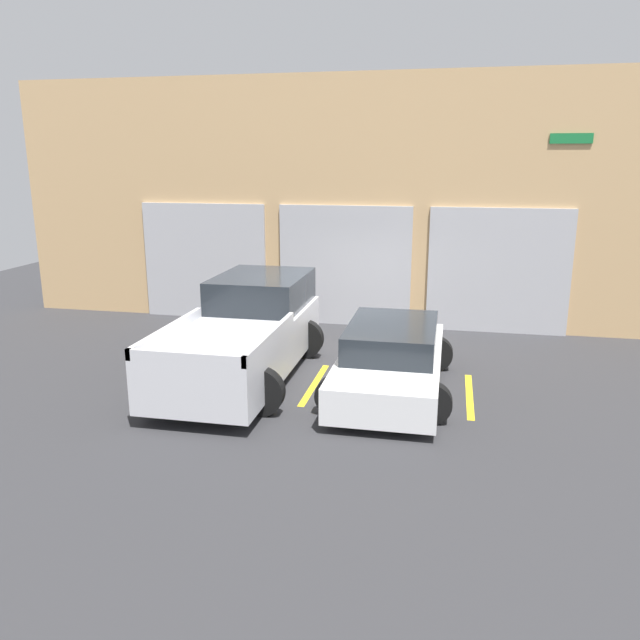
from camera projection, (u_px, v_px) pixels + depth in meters
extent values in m
plane|color=#2D2D30|center=(329.00, 360.00, 12.85)|extent=(28.00, 28.00, 0.00)
cube|color=tan|center=(356.00, 203.00, 15.23)|extent=(17.44, 0.60, 5.98)
cube|color=#ADADB2|center=(205.00, 261.00, 16.05)|extent=(3.26, 0.08, 2.95)
cube|color=#ADADB2|center=(345.00, 266.00, 15.33)|extent=(3.26, 0.08, 2.95)
cube|color=#ADADB2|center=(498.00, 271.00, 14.60)|extent=(3.26, 0.08, 2.95)
cube|color=#197238|center=(571.00, 138.00, 13.60)|extent=(0.90, 0.03, 0.22)
cube|color=silver|center=(241.00, 345.00, 11.59)|extent=(1.89, 5.02, 0.89)
cube|color=#1E2328|center=(262.00, 290.00, 12.71)|extent=(1.74, 2.26, 0.64)
cube|color=silver|center=(168.00, 331.00, 10.57)|extent=(0.08, 2.76, 0.18)
cube|color=silver|center=(271.00, 337.00, 10.21)|extent=(0.08, 2.76, 0.18)
cube|color=silver|center=(185.00, 358.00, 9.12)|extent=(1.89, 0.08, 0.18)
cylinder|color=black|center=(228.00, 334.00, 13.30)|extent=(0.80, 0.22, 0.80)
cylinder|color=black|center=(304.00, 339.00, 12.97)|extent=(0.80, 0.22, 0.80)
cylinder|color=black|center=(163.00, 384.00, 10.35)|extent=(0.80, 0.22, 0.80)
cylinder|color=black|center=(260.00, 392.00, 10.02)|extent=(0.80, 0.22, 0.80)
cube|color=white|center=(391.00, 367.00, 11.10)|extent=(1.74, 4.23, 0.57)
cube|color=#1E2328|center=(392.00, 337.00, 11.06)|extent=(1.53, 2.32, 0.48)
cylinder|color=black|center=(359.00, 349.00, 12.51)|extent=(0.66, 0.22, 0.66)
cylinder|color=black|center=(436.00, 353.00, 12.21)|extent=(0.66, 0.22, 0.66)
cylinder|color=black|center=(336.00, 396.00, 10.03)|extent=(0.66, 0.22, 0.66)
cylinder|color=black|center=(431.00, 403.00, 9.73)|extent=(0.66, 0.22, 0.66)
cube|color=gold|center=(174.00, 374.00, 12.03)|extent=(0.12, 2.20, 0.01)
cube|color=gold|center=(314.00, 384.00, 11.48)|extent=(0.12, 2.20, 0.01)
cube|color=gold|center=(469.00, 395.00, 10.93)|extent=(0.12, 2.20, 0.01)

